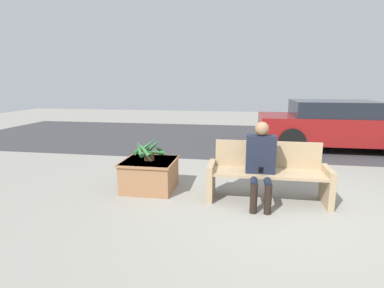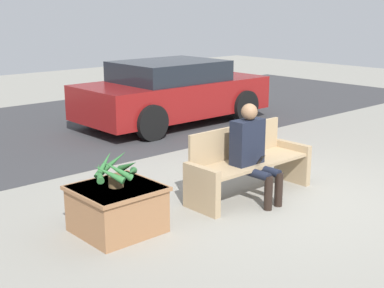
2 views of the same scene
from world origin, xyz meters
name	(u,v)px [view 1 (image 1 of 2)]	position (x,y,z in m)	size (l,w,h in m)	color
ground_plane	(283,211)	(0.00, 0.00, 0.00)	(30.00, 30.00, 0.00)	gray
road_surface	(260,139)	(0.00, 5.73, 0.00)	(20.00, 6.00, 0.01)	#38383A
bench	(267,173)	(-0.21, 0.43, 0.43)	(1.85, 0.58, 0.90)	tan
person_seated	(261,159)	(-0.34, 0.24, 0.70)	(0.44, 0.62, 1.26)	black
planter_box	(150,174)	(-2.18, 0.56, 0.28)	(0.89, 0.86, 0.52)	#936642
potted_plant	(149,150)	(-2.19, 0.56, 0.71)	(0.56, 0.54, 0.38)	brown
parked_car	(335,125)	(1.91, 4.50, 0.68)	(4.12, 1.98, 1.34)	maroon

